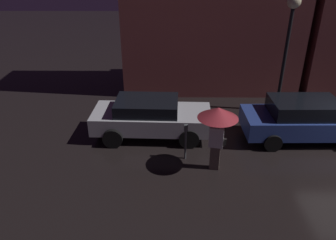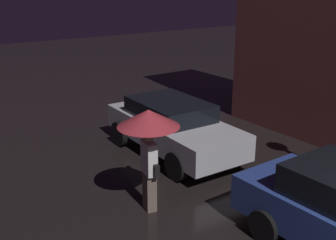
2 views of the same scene
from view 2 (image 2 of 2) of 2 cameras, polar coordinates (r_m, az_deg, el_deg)
The scene contains 3 objects.
parked_car_silver at distance 11.00m, azimuth 0.64°, elevation -0.79°, with size 4.29×1.96×1.42m.
pedestrian_with_umbrella at distance 7.95m, azimuth -2.64°, elevation -1.18°, with size 1.20×1.20×2.10m.
parking_meter at distance 9.26m, azimuth -2.77°, elevation -4.54°, with size 0.12×0.10×1.25m.
Camera 2 is at (1.51, -4.65, 4.39)m, focal length 45.00 mm.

